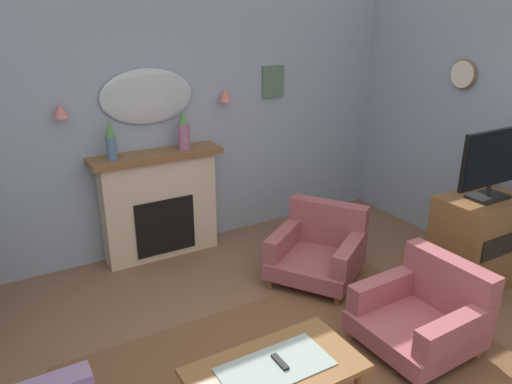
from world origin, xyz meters
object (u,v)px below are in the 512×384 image
object	(u,v)px
framed_picture	(273,82)
armchair_in_corner	(425,312)
mantel_vase_centre	(183,131)
tv_cabinet	(478,241)
tv_flatscreen	(494,162)
mantel_vase_right	(111,140)
armchair_beside_couch	(319,248)
tv_remote	(280,362)
coffee_table	(275,374)
wall_mirror	(147,97)
wall_sconce_left	(60,111)
fireplace	(160,206)
wall_sconce_right	(225,95)
wall_clock	(463,74)

from	to	relation	value
framed_picture	armchair_in_corner	size ratio (longest dim) A/B	0.43
mantel_vase_centre	tv_cabinet	world-z (taller)	mantel_vase_centre
framed_picture	tv_flatscreen	world-z (taller)	framed_picture
mantel_vase_right	armchair_beside_couch	world-z (taller)	mantel_vase_right
framed_picture	tv_remote	bearing A→B (deg)	-120.90
mantel_vase_centre	armchair_beside_couch	distance (m)	1.83
mantel_vase_right	coffee_table	bearing A→B (deg)	-84.26
wall_mirror	armchair_beside_couch	world-z (taller)	wall_mirror
wall_sconce_left	tv_cabinet	bearing A→B (deg)	-33.86
fireplace	wall_sconce_left	size ratio (longest dim) A/B	9.71
armchair_in_corner	tv_cabinet	xyz separation A→B (m)	(1.17, 0.43, 0.15)
mantel_vase_centre	tv_remote	bearing A→B (deg)	-99.89
tv_flatscreen	mantel_vase_right	bearing A→B (deg)	143.88
wall_sconce_right	coffee_table	world-z (taller)	wall_sconce_right
wall_sconce_right	fireplace	bearing A→B (deg)	-173.84
wall_clock	tv_remote	distance (m)	3.66
wall_mirror	coffee_table	xyz separation A→B (m)	(-0.19, -2.76, -1.33)
wall_mirror	wall_sconce_left	xyz separation A→B (m)	(-0.85, -0.05, -0.05)
mantel_vase_centre	wall_sconce_right	bearing A→B (deg)	12.31
armchair_beside_couch	tv_flatscreen	size ratio (longest dim) A/B	1.34
fireplace	wall_sconce_left	bearing A→B (deg)	173.84
wall_mirror	tv_flatscreen	world-z (taller)	wall_mirror
wall_mirror	wall_sconce_right	distance (m)	0.85
mantel_vase_right	armchair_in_corner	distance (m)	3.21
mantel_vase_centre	wall_sconce_left	world-z (taller)	wall_sconce_left
mantel_vase_right	mantel_vase_centre	size ratio (longest dim) A/B	0.92
wall_mirror	wall_sconce_left	distance (m)	0.85
wall_mirror	wall_clock	world-z (taller)	wall_clock
fireplace	wall_sconce_right	xyz separation A→B (m)	(0.85, 0.09, 1.09)
armchair_beside_couch	tv_cabinet	world-z (taller)	tv_cabinet
tv_remote	tv_cabinet	world-z (taller)	tv_cabinet
mantel_vase_right	wall_sconce_right	distance (m)	1.34
wall_sconce_left	fireplace	bearing A→B (deg)	-6.16
wall_sconce_left	armchair_in_corner	distance (m)	3.63
fireplace	framed_picture	world-z (taller)	framed_picture
armchair_beside_couch	fireplace	bearing A→B (deg)	134.29
coffee_table	tv_flatscreen	size ratio (longest dim) A/B	1.31
framed_picture	tv_remote	world-z (taller)	framed_picture
fireplace	armchair_beside_couch	bearing A→B (deg)	-45.71
wall_clock	framed_picture	world-z (taller)	wall_clock
wall_clock	armchair_in_corner	world-z (taller)	wall_clock
wall_sconce_left	tv_cabinet	world-z (taller)	wall_sconce_left
armchair_in_corner	tv_flatscreen	xyz separation A→B (m)	(1.17, 0.41, 0.94)
wall_mirror	wall_sconce_right	size ratio (longest dim) A/B	6.86
fireplace	mantel_vase_right	world-z (taller)	mantel_vase_right
mantel_vase_centre	wall_sconce_left	distance (m)	1.20
armchair_in_corner	tv_flatscreen	world-z (taller)	tv_flatscreen
tv_remote	armchair_in_corner	xyz separation A→B (m)	(1.40, 0.07, -0.15)
wall_sconce_right	wall_clock	bearing A→B (deg)	-33.29
framed_picture	coffee_table	distance (m)	3.52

